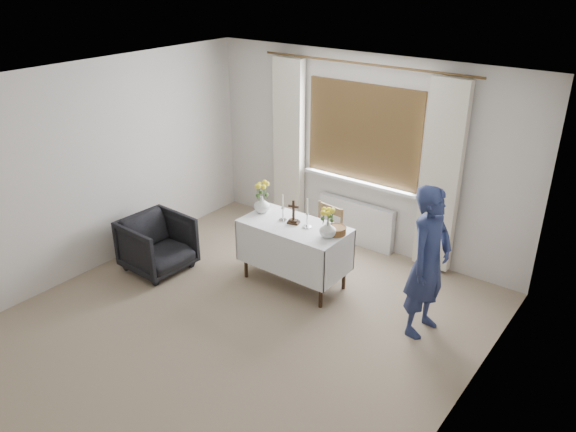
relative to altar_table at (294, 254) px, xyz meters
The scene contains 12 objects.
ground 1.17m from the altar_table, 87.22° to the right, with size 5.00×5.00×0.00m, color gray.
altar_table is the anchor object (origin of this frame).
wooden_chair 0.37m from the altar_table, 68.53° to the left, with size 0.40×0.40×0.87m, color #543A1C, non-canonical shape.
armchair 1.70m from the altar_table, 154.16° to the right, with size 0.73×0.75×0.68m, color black.
person 1.65m from the altar_table, ahead, with size 0.58×0.38×1.59m, color navy.
radiator 1.32m from the altar_table, 87.65° to the left, with size 1.10×0.10×0.60m, color silver.
wooden_cross 0.52m from the altar_table, 141.05° to the left, with size 0.13×0.09×0.28m, color black, non-canonical shape.
candlestick_left 0.57m from the altar_table, behind, with size 0.09×0.09×0.32m, color silver, non-canonical shape.
candlestick_right 0.58m from the altar_table, 11.34° to the left, with size 0.10×0.10×0.35m, color silver, non-canonical shape.
flower_vase_left 0.71m from the altar_table, behind, with size 0.19×0.19×0.20m, color silver.
flower_vase_right 0.67m from the altar_table, ahead, with size 0.18×0.18×0.19m, color silver.
wicker_basket 0.66m from the altar_table, 10.41° to the left, with size 0.22×0.22×0.08m, color brown.
Camera 1 is at (3.33, -3.51, 3.52)m, focal length 35.00 mm.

